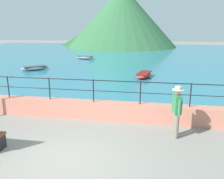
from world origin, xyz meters
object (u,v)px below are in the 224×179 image
Objects in this scene: boat_1 at (35,68)px; person_walking at (177,109)px; boat_2 at (144,75)px; boat_0 at (85,57)px.

person_walking is at bearing -45.64° from boat_1.
boat_0 is at bearing 127.40° from boat_2.
boat_1 is at bearing 171.17° from boat_2.
boat_0 is 1.05× the size of boat_1.
person_walking reaches higher than boat_1.
boat_0 and boat_1 have the same top height.
boat_1 is 9.38m from boat_2.
boat_2 is at bearing 98.88° from person_walking.
boat_0 and boat_2 have the same top height.
person_walking is 0.72× the size of boat_0.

